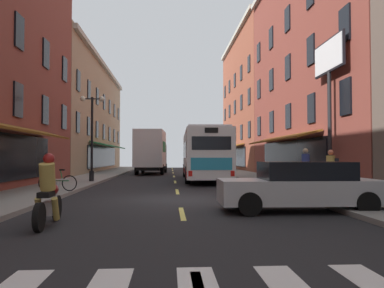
{
  "coord_description": "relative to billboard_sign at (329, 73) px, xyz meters",
  "views": [
    {
      "loc": [
        -0.35,
        -14.02,
        1.59
      ],
      "look_at": [
        0.99,
        8.45,
        2.33
      ],
      "focal_mm": 35.31,
      "sensor_mm": 36.0,
      "label": 1
    }
  ],
  "objects": [
    {
      "name": "box_truck",
      "position": [
        -9.04,
        17.29,
        -3.45
      ],
      "size": [
        2.77,
        7.72,
        3.84
      ],
      "color": "black",
      "rests_on": "ground"
    },
    {
      "name": "sedan_near",
      "position": [
        -3.62,
        -6.26,
        -4.73
      ],
      "size": [
        4.63,
        1.97,
        1.43
      ],
      "color": "silver",
      "rests_on": "ground"
    },
    {
      "name": "sedan_mid",
      "position": [
        -9.05,
        27.18,
        -4.75
      ],
      "size": [
        2.02,
        4.26,
        1.39
      ],
      "color": "silver",
      "rests_on": "ground"
    },
    {
      "name": "pedestrian_mid",
      "position": [
        -1.16,
        -0.02,
        -4.36
      ],
      "size": [
        0.36,
        0.36,
        1.82
      ],
      "rotation": [
        0.0,
        0.0,
        3.61
      ],
      "color": "navy",
      "rests_on": "sidewalk_right"
    },
    {
      "name": "bicycle_near",
      "position": [
        -12.09,
        -0.82,
        -4.95
      ],
      "size": [
        1.69,
        0.49,
        0.91
      ],
      "color": "black",
      "rests_on": "sidewalk_left"
    },
    {
      "name": "ground_plane",
      "position": [
        -7.05,
        -2.97,
        -5.5
      ],
      "size": [
        34.8,
        80.0,
        0.1
      ],
      "primitive_type": "cube",
      "color": "black"
    },
    {
      "name": "billboard_sign",
      "position": [
        0.0,
        0.0,
        0.0
      ],
      "size": [
        0.4,
        3.12,
        6.89
      ],
      "color": "black",
      "rests_on": "sidewalk_right"
    },
    {
      "name": "motorcycle_rider",
      "position": [
        -10.16,
        -8.18,
        -4.74
      ],
      "size": [
        0.62,
        2.07,
        1.66
      ],
      "color": "black",
      "rests_on": "ground"
    },
    {
      "name": "street_lamp_twin",
      "position": [
        -11.97,
        5.49,
        -2.53
      ],
      "size": [
        1.42,
        0.32,
        5.01
      ],
      "color": "black",
      "rests_on": "sidewalk_left"
    },
    {
      "name": "sidewalk_right",
      "position": [
        -1.15,
        -2.97,
        -5.38
      ],
      "size": [
        3.0,
        80.0,
        0.14
      ],
      "primitive_type": "cube",
      "color": "gray",
      "rests_on": "ground"
    },
    {
      "name": "lane_centre_dashes",
      "position": [
        -7.05,
        -3.22,
        -5.45
      ],
      "size": [
        0.14,
        73.9,
        0.01
      ],
      "color": "#DBCC4C",
      "rests_on": "ground"
    },
    {
      "name": "sidewalk_left",
      "position": [
        -12.95,
        -2.97,
        -5.38
      ],
      "size": [
        3.0,
        80.0,
        0.14
      ],
      "primitive_type": "cube",
      "color": "gray",
      "rests_on": "ground"
    },
    {
      "name": "transit_bus",
      "position": [
        -5.1,
        8.33,
        -3.72
      ],
      "size": [
        2.83,
        11.74,
        3.31
      ],
      "color": "silver",
      "rests_on": "ground"
    },
    {
      "name": "pedestrian_near",
      "position": [
        -0.6,
        -1.49,
        -4.39
      ],
      "size": [
        0.52,
        0.44,
        1.73
      ],
      "rotation": [
        0.0,
        0.0,
        1.1
      ],
      "color": "maroon",
      "rests_on": "sidewalk_right"
    }
  ]
}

